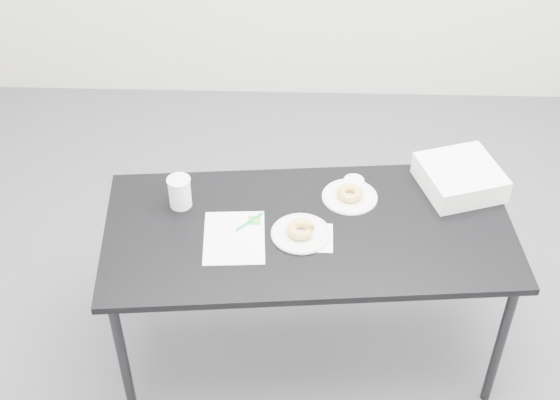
{
  "coord_description": "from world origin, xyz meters",
  "views": [
    {
      "loc": [
        0.07,
        -2.27,
        2.76
      ],
      "look_at": [
        -0.0,
        0.02,
        0.78
      ],
      "focal_mm": 50.0,
      "sensor_mm": 36.0,
      "label": 1
    }
  ],
  "objects_px": {
    "pen": "(249,222)",
    "donut_near": "(301,230)",
    "plate_far": "(350,197)",
    "coffee_cup": "(180,192)",
    "donut_far": "(350,193)",
    "scorecard": "(234,238)",
    "plate_near": "(301,234)",
    "table": "(309,238)",
    "bakery_box": "(460,177)"
  },
  "relations": [
    {
      "from": "pen",
      "to": "donut_near",
      "type": "height_order",
      "value": "donut_near"
    },
    {
      "from": "plate_far",
      "to": "coffee_cup",
      "type": "xyz_separation_m",
      "value": [
        -0.67,
        -0.07,
        0.06
      ]
    },
    {
      "from": "donut_far",
      "to": "coffee_cup",
      "type": "xyz_separation_m",
      "value": [
        -0.67,
        -0.07,
        0.04
      ]
    },
    {
      "from": "scorecard",
      "to": "donut_near",
      "type": "relative_size",
      "value": 2.73
    },
    {
      "from": "scorecard",
      "to": "plate_near",
      "type": "relative_size",
      "value": 1.28
    },
    {
      "from": "plate_far",
      "to": "donut_far",
      "type": "distance_m",
      "value": 0.02
    },
    {
      "from": "plate_near",
      "to": "coffee_cup",
      "type": "height_order",
      "value": "coffee_cup"
    },
    {
      "from": "donut_near",
      "to": "table",
      "type": "bearing_deg",
      "value": 52.08
    },
    {
      "from": "plate_far",
      "to": "scorecard",
      "type": "bearing_deg",
      "value": -150.73
    },
    {
      "from": "plate_near",
      "to": "bakery_box",
      "type": "bearing_deg",
      "value": 25.63
    },
    {
      "from": "coffee_cup",
      "to": "scorecard",
      "type": "bearing_deg",
      "value": -39.06
    },
    {
      "from": "scorecard",
      "to": "coffee_cup",
      "type": "bearing_deg",
      "value": 137.36
    },
    {
      "from": "pen",
      "to": "coffee_cup",
      "type": "height_order",
      "value": "coffee_cup"
    },
    {
      "from": "plate_far",
      "to": "donut_far",
      "type": "bearing_deg",
      "value": 0.0
    },
    {
      "from": "table",
      "to": "scorecard",
      "type": "distance_m",
      "value": 0.3
    },
    {
      "from": "table",
      "to": "donut_far",
      "type": "distance_m",
      "value": 0.26
    },
    {
      "from": "plate_near",
      "to": "donut_far",
      "type": "bearing_deg",
      "value": 49.34
    },
    {
      "from": "donut_near",
      "to": "pen",
      "type": "bearing_deg",
      "value": 163.25
    },
    {
      "from": "pen",
      "to": "coffee_cup",
      "type": "relative_size",
      "value": 1.03
    },
    {
      "from": "scorecard",
      "to": "donut_near",
      "type": "height_order",
      "value": "donut_near"
    },
    {
      "from": "pen",
      "to": "bakery_box",
      "type": "relative_size",
      "value": 0.46
    },
    {
      "from": "table",
      "to": "pen",
      "type": "relative_size",
      "value": 12.04
    },
    {
      "from": "pen",
      "to": "donut_far",
      "type": "relative_size",
      "value": 1.3
    },
    {
      "from": "plate_far",
      "to": "bakery_box",
      "type": "height_order",
      "value": "bakery_box"
    },
    {
      "from": "donut_near",
      "to": "bakery_box",
      "type": "distance_m",
      "value": 0.71
    },
    {
      "from": "table",
      "to": "scorecard",
      "type": "relative_size",
      "value": 5.59
    },
    {
      "from": "donut_near",
      "to": "coffee_cup",
      "type": "distance_m",
      "value": 0.51
    },
    {
      "from": "plate_far",
      "to": "table",
      "type": "bearing_deg",
      "value": -131.23
    },
    {
      "from": "donut_far",
      "to": "plate_far",
      "type": "bearing_deg",
      "value": 0.0
    },
    {
      "from": "pen",
      "to": "donut_far",
      "type": "height_order",
      "value": "donut_far"
    },
    {
      "from": "plate_near",
      "to": "bakery_box",
      "type": "xyz_separation_m",
      "value": [
        0.64,
        0.31,
        0.04
      ]
    },
    {
      "from": "scorecard",
      "to": "table",
      "type": "bearing_deg",
      "value": 9.32
    },
    {
      "from": "scorecard",
      "to": "plate_near",
      "type": "distance_m",
      "value": 0.25
    },
    {
      "from": "scorecard",
      "to": "bakery_box",
      "type": "relative_size",
      "value": 0.99
    },
    {
      "from": "scorecard",
      "to": "pen",
      "type": "bearing_deg",
      "value": 54.69
    },
    {
      "from": "plate_far",
      "to": "plate_near",
      "type": "bearing_deg",
      "value": -130.66
    },
    {
      "from": "plate_far",
      "to": "coffee_cup",
      "type": "bearing_deg",
      "value": -174.34
    },
    {
      "from": "bakery_box",
      "to": "donut_far",
      "type": "bearing_deg",
      "value": 172.34
    },
    {
      "from": "pen",
      "to": "coffee_cup",
      "type": "distance_m",
      "value": 0.3
    },
    {
      "from": "donut_far",
      "to": "coffee_cup",
      "type": "bearing_deg",
      "value": -174.34
    },
    {
      "from": "donut_far",
      "to": "plate_near",
      "type": "bearing_deg",
      "value": -130.66
    },
    {
      "from": "plate_near",
      "to": "pen",
      "type": "bearing_deg",
      "value": 163.25
    },
    {
      "from": "coffee_cup",
      "to": "donut_far",
      "type": "bearing_deg",
      "value": 5.66
    },
    {
      "from": "scorecard",
      "to": "donut_far",
      "type": "xyz_separation_m",
      "value": [
        0.45,
        0.25,
        0.02
      ]
    },
    {
      "from": "plate_far",
      "to": "bakery_box",
      "type": "bearing_deg",
      "value": 10.35
    },
    {
      "from": "donut_far",
      "to": "bakery_box",
      "type": "relative_size",
      "value": 0.35
    },
    {
      "from": "scorecard",
      "to": "bakery_box",
      "type": "bearing_deg",
      "value": 16.81
    },
    {
      "from": "donut_near",
      "to": "plate_far",
      "type": "relative_size",
      "value": 0.48
    },
    {
      "from": "plate_near",
      "to": "plate_far",
      "type": "distance_m",
      "value": 0.3
    },
    {
      "from": "table",
      "to": "coffee_cup",
      "type": "height_order",
      "value": "coffee_cup"
    }
  ]
}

